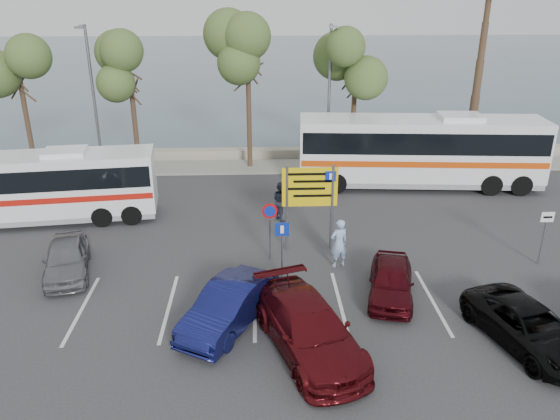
{
  "coord_description": "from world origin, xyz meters",
  "views": [
    {
      "loc": [
        -1.0,
        -16.86,
        10.04
      ],
      "look_at": [
        -0.18,
        3.0,
        1.83
      ],
      "focal_mm": 35.0,
      "sensor_mm": 36.0,
      "label": 1
    }
  ],
  "objects_px": {
    "coach_bus_left": "(33,190)",
    "car_blue": "(229,306)",
    "direction_sign": "(310,194)",
    "pedestrian_near": "(339,243)",
    "street_lamp_left": "(93,93)",
    "car_red": "(391,281)",
    "car_silver_a": "(67,258)",
    "suv_black": "(530,327)",
    "coach_bus_right": "(420,154)",
    "street_lamp_right": "(329,91)",
    "car_maroon": "(309,328)",
    "pedestrian_far": "(281,201)"
  },
  "relations": [
    {
      "from": "direction_sign",
      "to": "car_silver_a",
      "type": "relative_size",
      "value": 0.94
    },
    {
      "from": "direction_sign",
      "to": "car_blue",
      "type": "height_order",
      "value": "direction_sign"
    },
    {
      "from": "street_lamp_right",
      "to": "car_maroon",
      "type": "height_order",
      "value": "street_lamp_right"
    },
    {
      "from": "street_lamp_left",
      "to": "car_silver_a",
      "type": "relative_size",
      "value": 2.09
    },
    {
      "from": "car_red",
      "to": "car_maroon",
      "type": "bearing_deg",
      "value": -123.64
    },
    {
      "from": "direction_sign",
      "to": "car_silver_a",
      "type": "distance_m",
      "value": 9.53
    },
    {
      "from": "suv_black",
      "to": "pedestrian_near",
      "type": "distance_m",
      "value": 7.19
    },
    {
      "from": "coach_bus_right",
      "to": "suv_black",
      "type": "bearing_deg",
      "value": -92.05
    },
    {
      "from": "car_red",
      "to": "suv_black",
      "type": "distance_m",
      "value": 4.53
    },
    {
      "from": "pedestrian_near",
      "to": "coach_bus_left",
      "type": "bearing_deg",
      "value": -40.73
    },
    {
      "from": "street_lamp_right",
      "to": "car_blue",
      "type": "distance_m",
      "value": 16.85
    },
    {
      "from": "street_lamp_left",
      "to": "pedestrian_near",
      "type": "xyz_separation_m",
      "value": [
        12.0,
        -11.87,
        -3.62
      ]
    },
    {
      "from": "car_silver_a",
      "to": "pedestrian_near",
      "type": "relative_size",
      "value": 1.96
    },
    {
      "from": "car_red",
      "to": "direction_sign",
      "type": "bearing_deg",
      "value": 136.63
    },
    {
      "from": "street_lamp_right",
      "to": "car_maroon",
      "type": "xyz_separation_m",
      "value": [
        -2.6,
        -17.02,
        -3.85
      ]
    },
    {
      "from": "coach_bus_right",
      "to": "coach_bus_left",
      "type": "bearing_deg",
      "value": -167.89
    },
    {
      "from": "street_lamp_left",
      "to": "coach_bus_right",
      "type": "xyz_separation_m",
      "value": [
        17.5,
        -3.02,
        -2.78
      ]
    },
    {
      "from": "direction_sign",
      "to": "car_maroon",
      "type": "height_order",
      "value": "direction_sign"
    },
    {
      "from": "coach_bus_right",
      "to": "pedestrian_near",
      "type": "distance_m",
      "value": 10.45
    },
    {
      "from": "car_red",
      "to": "pedestrian_far",
      "type": "height_order",
      "value": "pedestrian_far"
    },
    {
      "from": "car_red",
      "to": "street_lamp_right",
      "type": "bearing_deg",
      "value": 105.46
    },
    {
      "from": "street_lamp_left",
      "to": "car_red",
      "type": "height_order",
      "value": "street_lamp_left"
    },
    {
      "from": "coach_bus_left",
      "to": "car_blue",
      "type": "relative_size",
      "value": 2.56
    },
    {
      "from": "coach_bus_right",
      "to": "car_silver_a",
      "type": "height_order",
      "value": "coach_bus_right"
    },
    {
      "from": "direction_sign",
      "to": "pedestrian_near",
      "type": "height_order",
      "value": "direction_sign"
    },
    {
      "from": "coach_bus_left",
      "to": "coach_bus_right",
      "type": "distance_m",
      "value": 19.06
    },
    {
      "from": "street_lamp_right",
      "to": "car_silver_a",
      "type": "bearing_deg",
      "value": -132.98
    },
    {
      "from": "street_lamp_left",
      "to": "suv_black",
      "type": "height_order",
      "value": "street_lamp_left"
    },
    {
      "from": "car_blue",
      "to": "pedestrian_far",
      "type": "height_order",
      "value": "pedestrian_far"
    },
    {
      "from": "coach_bus_right",
      "to": "car_red",
      "type": "xyz_separation_m",
      "value": [
        -4.0,
        -11.12,
        -1.2
      ]
    },
    {
      "from": "coach_bus_left",
      "to": "coach_bus_right",
      "type": "xyz_separation_m",
      "value": [
        18.64,
        4.0,
        0.27
      ]
    },
    {
      "from": "street_lamp_left",
      "to": "coach_bus_right",
      "type": "height_order",
      "value": "street_lamp_left"
    },
    {
      "from": "coach_bus_left",
      "to": "pedestrian_far",
      "type": "height_order",
      "value": "coach_bus_left"
    },
    {
      "from": "coach_bus_right",
      "to": "car_maroon",
      "type": "xyz_separation_m",
      "value": [
        -7.1,
        -14.0,
        -1.07
      ]
    },
    {
      "from": "car_silver_a",
      "to": "suv_black",
      "type": "bearing_deg",
      "value": -32.08
    },
    {
      "from": "car_silver_a",
      "to": "car_maroon",
      "type": "height_order",
      "value": "car_maroon"
    },
    {
      "from": "car_silver_a",
      "to": "car_red",
      "type": "xyz_separation_m",
      "value": [
        11.7,
        -2.12,
        -0.03
      ]
    },
    {
      "from": "pedestrian_far",
      "to": "direction_sign",
      "type": "bearing_deg",
      "value": 169.58
    },
    {
      "from": "street_lamp_left",
      "to": "suv_black",
      "type": "xyz_separation_m",
      "value": [
        17.0,
        -17.02,
        -3.98
      ]
    },
    {
      "from": "street_lamp_left",
      "to": "pedestrian_far",
      "type": "distance_m",
      "value": 12.87
    },
    {
      "from": "street_lamp_left",
      "to": "car_blue",
      "type": "relative_size",
      "value": 1.88
    },
    {
      "from": "pedestrian_near",
      "to": "pedestrian_far",
      "type": "relative_size",
      "value": 1.07
    },
    {
      "from": "direction_sign",
      "to": "car_red",
      "type": "bearing_deg",
      "value": -56.8
    },
    {
      "from": "coach_bus_left",
      "to": "car_blue",
      "type": "distance_m",
      "value": 12.58
    },
    {
      "from": "street_lamp_right",
      "to": "car_red",
      "type": "bearing_deg",
      "value": -87.97
    },
    {
      "from": "direction_sign",
      "to": "street_lamp_right",
      "type": "bearing_deg",
      "value": 79.06
    },
    {
      "from": "car_silver_a",
      "to": "pedestrian_near",
      "type": "xyz_separation_m",
      "value": [
        10.2,
        0.15,
        0.32
      ]
    },
    {
      "from": "street_lamp_left",
      "to": "direction_sign",
      "type": "height_order",
      "value": "street_lamp_left"
    },
    {
      "from": "street_lamp_right",
      "to": "coach_bus_right",
      "type": "relative_size",
      "value": 0.63
    },
    {
      "from": "car_silver_a",
      "to": "car_red",
      "type": "distance_m",
      "value": 11.89
    }
  ]
}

